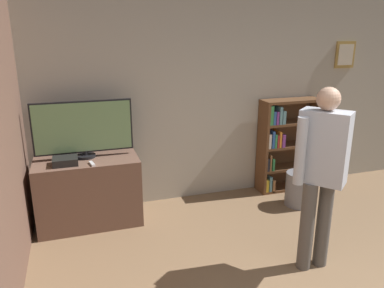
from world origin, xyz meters
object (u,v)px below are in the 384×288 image
(bookshelf, at_px, (283,144))
(waste_bin, at_px, (299,189))
(television, at_px, (83,129))
(person, at_px, (321,166))
(game_console, at_px, (65,161))

(bookshelf, bearing_deg, waste_bin, -95.48)
(television, distance_m, person, 2.52)
(person, bearing_deg, waste_bin, 112.83)
(bookshelf, distance_m, person, 1.87)
(bookshelf, height_order, waste_bin, bookshelf)
(television, distance_m, waste_bin, 2.75)
(television, bearing_deg, person, -39.27)
(television, bearing_deg, game_console, -140.33)
(television, height_order, bookshelf, television)
(bookshelf, bearing_deg, television, -177.39)
(waste_bin, bearing_deg, television, 170.83)
(game_console, bearing_deg, bookshelf, 6.02)
(game_console, relative_size, person, 0.15)
(person, bearing_deg, game_console, -162.44)
(waste_bin, bearing_deg, bookshelf, 84.52)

